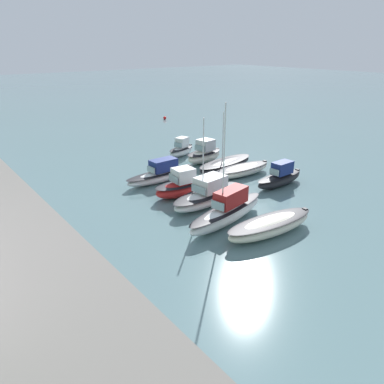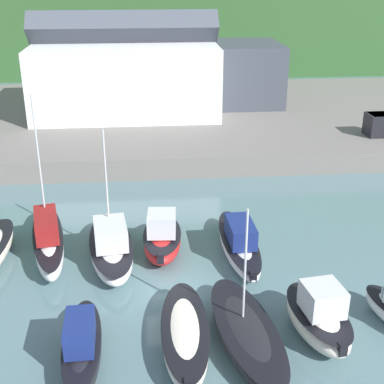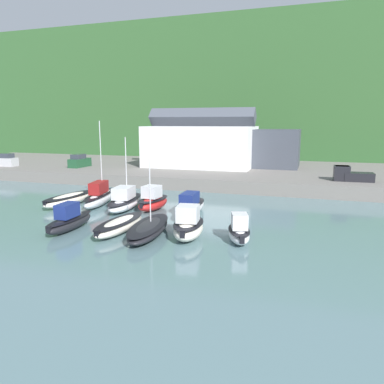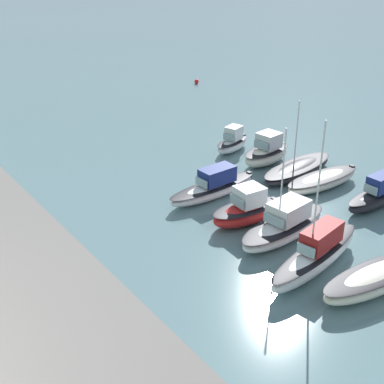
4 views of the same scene
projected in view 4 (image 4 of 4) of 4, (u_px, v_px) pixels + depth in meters
The scene contains 12 objects.
ground_plane at pixel (285, 206), 38.01m from camera, with size 320.00×320.00×0.00m, color slate.
moored_boat_0 at pixel (376, 278), 28.88m from camera, with size 2.80×7.80×1.24m.
moored_boat_1 at pixel (316, 254), 30.46m from camera, with size 3.29×8.71×9.15m.
moored_boat_2 at pixel (284, 225), 33.69m from camera, with size 3.30×7.75×7.47m.
moored_boat_3 at pixel (246, 210), 35.40m from camera, with size 2.55×5.26×2.58m.
moored_boat_4 at pixel (214, 187), 38.99m from camera, with size 2.15×7.81×2.23m.
moored_boat_5 at pixel (377, 195), 37.61m from camera, with size 1.81×6.11×2.34m.
moored_boat_6 at pixel (323, 180), 40.46m from camera, with size 2.31×7.08×1.09m.
moored_boat_7 at pixel (298, 169), 42.49m from camera, with size 3.47×8.14×6.27m.
moored_boat_8 at pixel (267, 153), 44.51m from camera, with size 2.87×5.15×2.67m.
moored_boat_9 at pixel (233, 142), 47.24m from camera, with size 2.74×4.38×2.22m.
mooring_buoy_0 at pixel (197, 81), 68.56m from camera, with size 0.56×0.56×0.56m.
Camera 4 is at (-23.25, 25.34, 17.52)m, focal length 50.00 mm.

